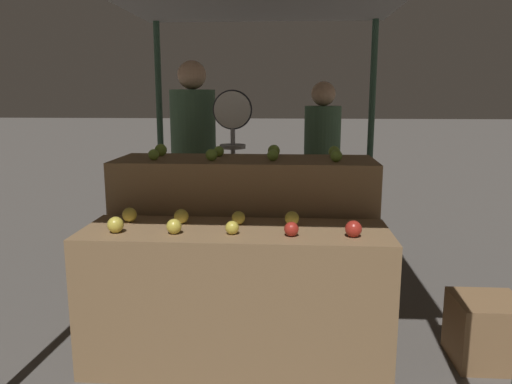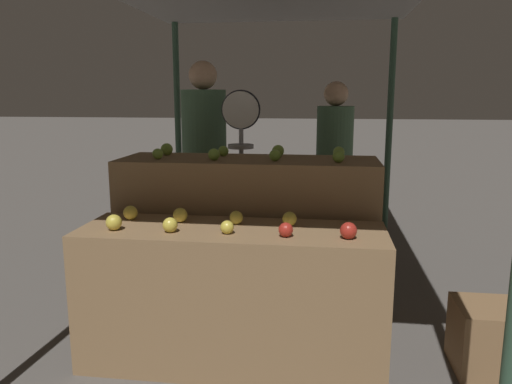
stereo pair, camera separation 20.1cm
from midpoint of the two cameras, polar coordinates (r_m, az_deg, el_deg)
The scene contains 24 objects.
ground_plane at distance 3.05m, azimuth -0.65°, elevation -18.71°, with size 60.00×60.00×0.00m, color #59544F.
display_counter_front at distance 2.87m, azimuth -0.67°, elevation -11.85°, with size 1.69×0.55×0.79m, color olive.
display_counter_back at distance 3.38m, azimuth 0.83°, elevation -5.48°, with size 1.69×0.55×1.10m, color olive.
apple_front_0 at distance 2.78m, azimuth -13.96°, elevation -3.40°, with size 0.09×0.09×0.09m, color gold.
apple_front_1 at distance 2.69m, azimuth -7.68°, elevation -3.77°, with size 0.08×0.08×0.08m, color gold.
apple_front_2 at distance 2.63m, azimuth -1.13°, elevation -4.06°, with size 0.07×0.07×0.07m, color gold.
apple_front_3 at distance 2.59m, azimuth 5.65°, elevation -4.33°, with size 0.08×0.08×0.08m, color #AD281E.
apple_front_4 at distance 2.60m, azimuth 12.72°, elevation -4.34°, with size 0.09×0.09×0.09m, color #AD281E.
apple_front_5 at distance 3.00m, azimuth -12.31°, elevation -2.34°, with size 0.08×0.08×0.08m, color yellow.
apple_front_6 at distance 2.89m, azimuth -6.70°, elevation -2.65°, with size 0.08×0.08×0.08m, color yellow.
apple_front_7 at distance 2.83m, azimuth -0.24°, elevation -2.95°, with size 0.08×0.08×0.08m, color gold.
apple_front_8 at distance 2.80m, azimuth 5.91°, elevation -3.09°, with size 0.08×0.08×0.08m, color gold.
apple_back_0 at distance 3.28m, azimuth -9.45°, elevation 4.32°, with size 0.07×0.07×0.07m, color #84AD3D.
apple_back_1 at distance 3.18m, azimuth -3.02°, elevation 4.30°, with size 0.08×0.08×0.08m, color #7AA338.
apple_back_2 at distance 3.15m, azimuth 4.01°, elevation 4.19°, with size 0.07×0.07×0.07m, color #7AA338.
apple_back_3 at distance 3.13m, azimuth 11.25°, elevation 3.99°, with size 0.08×0.08×0.08m, color #7AA338.
apple_back_4 at distance 3.49m, azimuth -8.54°, elevation 4.85°, with size 0.08×0.08×0.08m, color #7AA338.
apple_back_5 at distance 3.39m, azimuth -2.05°, elevation 4.70°, with size 0.07×0.07×0.07m, color #7AA338.
apple_back_6 at distance 3.36m, azimuth 4.26°, elevation 4.70°, with size 0.08×0.08×0.08m, color #84AD3D.
apple_back_7 at distance 3.36m, azimuth 11.15°, elevation 4.47°, with size 0.08×0.08×0.08m, color #84AD3D.
produce_scale at distance 3.87m, azimuth -0.24°, elevation 5.50°, with size 0.30×0.20×1.55m.
person_vendor_at_scale at distance 4.26m, azimuth -4.56°, elevation 4.56°, with size 0.41×0.41×1.79m.
person_customer_left at distance 4.54m, azimuth 10.19°, elevation 3.72°, with size 0.44×0.44×1.63m.
wooden_crate_side at distance 3.20m, azimuth 26.82°, elevation -14.70°, with size 0.38×0.38×0.38m, color olive.
Camera 2 is at (0.49, -2.61, 1.51)m, focal length 35.00 mm.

